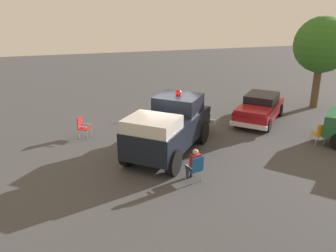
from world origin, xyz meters
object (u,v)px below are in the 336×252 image
object	(u,v)px
oak_tree_distant	(322,45)
traffic_cone	(135,114)
lawn_chair_near_truck	(196,167)
classic_hot_rod	(259,108)
lawn_chair_by_car	(320,133)
vintage_fire_truck	(170,126)
spectator_seated	(194,163)
lawn_chair_spare	(82,126)

from	to	relation	value
oak_tree_distant	traffic_cone	distance (m)	11.68
lawn_chair_near_truck	oak_tree_distant	xyz separation A→B (m)	(-7.12, 10.27, 3.19)
traffic_cone	oak_tree_distant	bearing A→B (deg)	87.18
classic_hot_rod	lawn_chair_by_car	size ratio (longest dim) A/B	4.36
vintage_fire_truck	spectator_seated	size ratio (longest dim) A/B	4.65
lawn_chair_by_car	traffic_cone	world-z (taller)	lawn_chair_by_car
traffic_cone	lawn_chair_spare	bearing A→B (deg)	-56.17
classic_hot_rod	spectator_seated	size ratio (longest dim) A/B	3.45
lawn_chair_spare	spectator_seated	distance (m)	6.73
classic_hot_rod	traffic_cone	xyz separation A→B (m)	(-2.06, -6.52, -0.44)
classic_hot_rod	lawn_chair_near_truck	xyz separation A→B (m)	(5.61, -5.66, -0.16)
lawn_chair_near_truck	traffic_cone	world-z (taller)	lawn_chair_near_truck
traffic_cone	vintage_fire_truck	bearing A→B (deg)	8.40
lawn_chair_near_truck	lawn_chair_spare	bearing A→B (deg)	-146.16
vintage_fire_truck	traffic_cone	distance (m)	4.87
lawn_chair_spare	spectator_seated	size ratio (longest dim) A/B	0.79
oak_tree_distant	lawn_chair_by_car	bearing A→B (deg)	-34.18
classic_hot_rod	oak_tree_distant	size ratio (longest dim) A/B	0.81
lawn_chair_by_car	lawn_chair_spare	world-z (taller)	same
lawn_chair_by_car	vintage_fire_truck	bearing A→B (deg)	-99.14
classic_hot_rod	lawn_chair_spare	world-z (taller)	classic_hot_rod
lawn_chair_near_truck	oak_tree_distant	distance (m)	12.90
vintage_fire_truck	lawn_chair_spare	bearing A→B (deg)	-127.06
lawn_chair_near_truck	oak_tree_distant	size ratio (longest dim) A/B	0.19
classic_hot_rod	oak_tree_distant	world-z (taller)	oak_tree_distant
lawn_chair_by_car	oak_tree_distant	size ratio (longest dim) A/B	0.19
lawn_chair_by_car	oak_tree_distant	xyz separation A→B (m)	(-5.29, 3.59, 3.19)
spectator_seated	oak_tree_distant	size ratio (longest dim) A/B	0.24
vintage_fire_truck	lawn_chair_spare	world-z (taller)	vintage_fire_truck
lawn_chair_near_truck	spectator_seated	world-z (taller)	spectator_seated
lawn_chair_near_truck	lawn_chair_spare	size ratio (longest dim) A/B	1.00
lawn_chair_near_truck	traffic_cone	size ratio (longest dim) A/B	1.61
classic_hot_rod	lawn_chair_near_truck	world-z (taller)	classic_hot_rod
classic_hot_rod	oak_tree_distant	bearing A→B (deg)	108.15
lawn_chair_near_truck	oak_tree_distant	bearing A→B (deg)	124.74
lawn_chair_near_truck	lawn_chair_by_car	world-z (taller)	same
vintage_fire_truck	lawn_chair_near_truck	size ratio (longest dim) A/B	5.88
lawn_chair_spare	lawn_chair_by_car	bearing A→B (deg)	69.82
vintage_fire_truck	spectator_seated	bearing A→B (deg)	2.55
lawn_chair_spare	classic_hot_rod	bearing A→B (deg)	89.50
lawn_chair_spare	traffic_cone	distance (m)	3.57
oak_tree_distant	lawn_chair_spare	bearing A→B (deg)	-84.20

